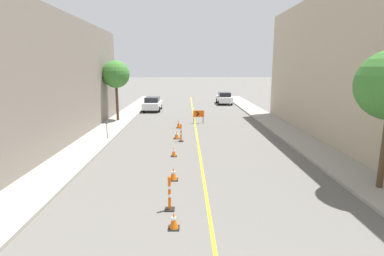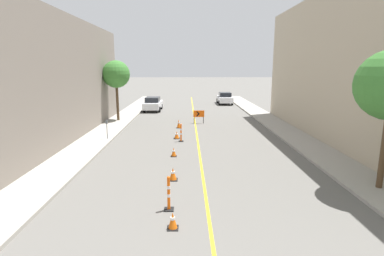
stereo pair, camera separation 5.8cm
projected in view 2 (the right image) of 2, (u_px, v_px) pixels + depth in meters
lane_stripe at (195, 123)px, 26.86m from camera, size 0.12×48.20×0.01m
sidewalk_left at (117, 123)px, 26.73m from camera, size 2.31×48.20×0.15m
sidewalk_right at (273, 122)px, 26.96m from camera, size 2.31×48.20×0.15m
building_facade_left at (24, 80)px, 19.20m from camera, size 6.00×24.31×8.29m
building_facade_right at (379, 67)px, 18.48m from camera, size 6.00×25.56×9.91m
traffic_cone_second at (173, 221)px, 9.33m from camera, size 0.35×0.35×0.54m
traffic_cone_third at (173, 174)px, 13.36m from camera, size 0.41×0.41×0.57m
traffic_cone_fourth at (174, 152)px, 16.92m from camera, size 0.34×0.34×0.51m
traffic_cone_fifth at (177, 135)px, 21.14m from camera, size 0.43×0.43×0.53m
traffic_cone_farthest at (179, 124)px, 24.83m from camera, size 0.38×0.38×0.71m
delineator_post_front at (169, 195)px, 10.51m from camera, size 0.34×0.34×1.26m
delineator_post_rear at (181, 134)px, 20.28m from camera, size 0.33×0.33×1.23m
arrow_barricade_primary at (199, 114)px, 26.77m from camera, size 0.97×0.09×1.17m
parked_car_curb_near at (153, 104)px, 34.59m from camera, size 1.95×4.35×1.59m
parked_car_curb_mid at (225, 98)px, 40.96m from camera, size 1.93×4.30×1.59m
parking_meter_far_curb at (107, 125)px, 20.39m from camera, size 0.12×0.11×1.31m
street_tree_left_near at (116, 75)px, 27.00m from camera, size 2.47×2.47×5.43m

